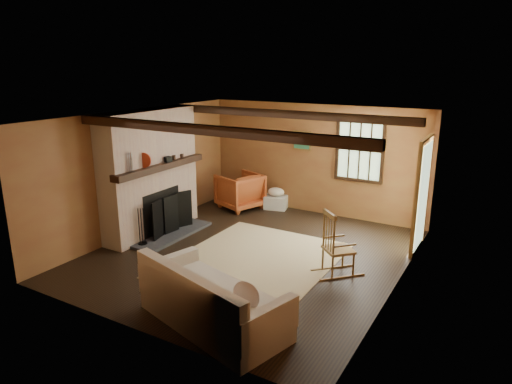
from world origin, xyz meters
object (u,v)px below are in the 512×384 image
Objects in this scene: fireplace at (151,178)px; rocking_chair at (336,248)px; sofa at (210,304)px; armchair at (240,191)px; laundry_basket at (276,202)px.

rocking_chair is at bearing 0.31° from fireplace.
sofa is (2.95, -2.20, -0.80)m from fireplace.
rocking_chair reaches higher than sofa.
rocking_chair reaches higher than armchair.
sofa is (-0.84, -2.22, -0.14)m from rocking_chair.
sofa is 4.98m from laundry_basket.
armchair is (-3.13, 2.14, -0.03)m from rocking_chair.
laundry_basket is at bearing -2.88° from rocking_chair.
laundry_basket is at bearing 123.86° from sofa.
sofa is at bearing -71.84° from laundry_basket.
armchair reaches higher than laundry_basket.
rocking_chair is 2.38m from sofa.
laundry_basket is at bearing 137.71° from armchair.
armchair is at bearing 73.08° from fireplace.
fireplace is 3.05m from laundry_basket.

